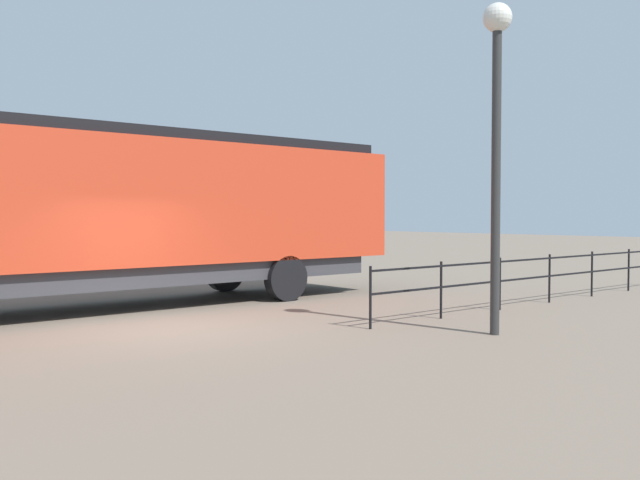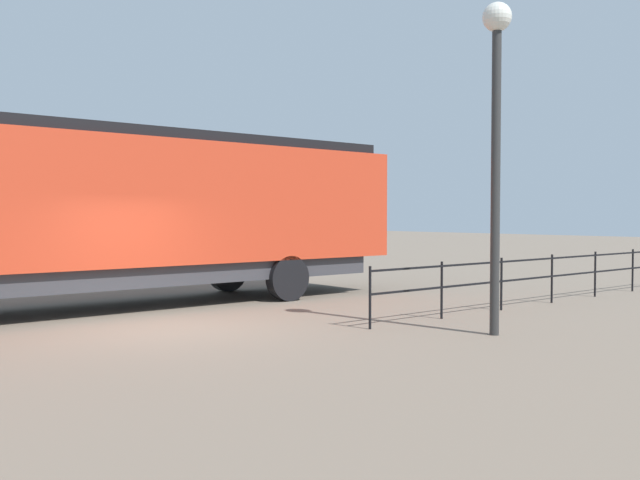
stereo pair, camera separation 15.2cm
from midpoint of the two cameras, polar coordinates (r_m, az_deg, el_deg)
ground_plane at (r=12.94m, az=-12.95°, el=-7.21°), size 120.00×120.00×0.00m
locomotive at (r=15.44m, az=-21.87°, el=2.50°), size 3.06×17.97×3.95m
lamp_post at (r=12.38m, az=14.09°, el=10.89°), size 0.50×0.50×5.70m
platform_fence at (r=17.18m, az=18.26°, el=-2.46°), size 0.05×11.90×1.15m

